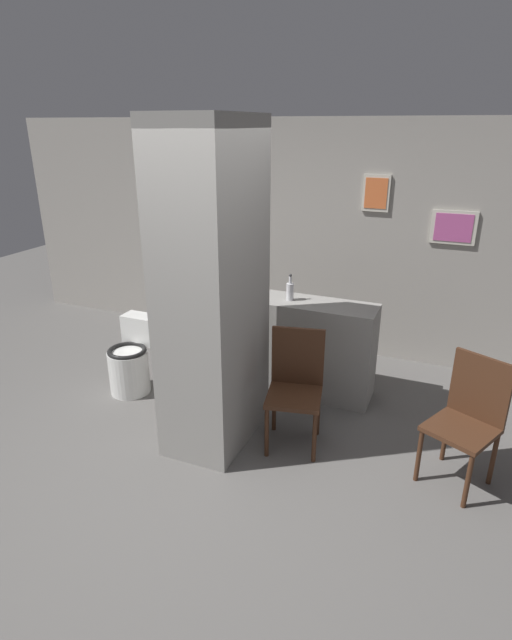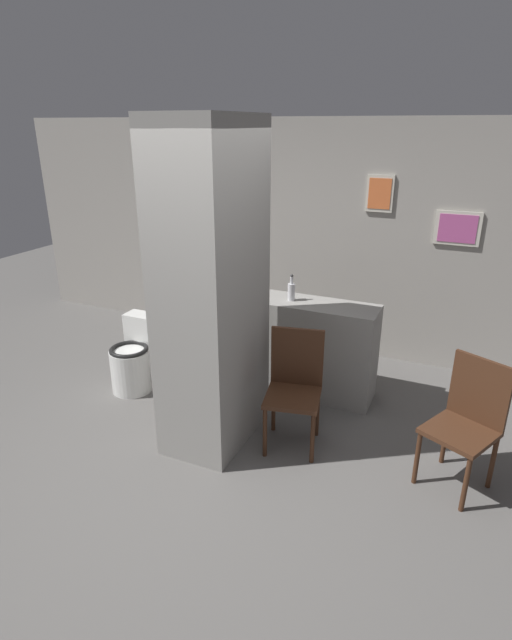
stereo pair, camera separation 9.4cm
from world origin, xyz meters
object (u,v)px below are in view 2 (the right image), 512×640
(bicycle, at_px, (219,339))
(bottle_tall, at_px, (291,291))
(chair_near_pillar, at_px, (294,384))
(chair_by_doorway, at_px, (467,419))
(toilet, at_px, (134,360))

(bicycle, xyz_separation_m, bottle_tall, (0.88, -0.15, 0.72))
(chair_near_pillar, xyz_separation_m, chair_by_doorway, (1.32, 0.01, 0.00))
(toilet, xyz_separation_m, chair_near_pillar, (1.79, -0.20, 0.23))
(chair_by_doorway, xyz_separation_m, bottle_tall, (-1.67, 0.82, 0.50))
(toilet, distance_m, bicycle, 0.96)
(chair_by_doorway, bearing_deg, chair_near_pillar, -153.33)
(toilet, xyz_separation_m, bottle_tall, (1.44, 0.64, 0.73))
(toilet, height_order, chair_by_doorway, chair_by_doorway)
(bicycle, relative_size, bottle_tall, 6.42)
(toilet, xyz_separation_m, chair_by_doorway, (3.11, -0.18, 0.23))
(bicycle, distance_m, bottle_tall, 1.15)
(toilet, bearing_deg, bicycle, 54.89)
(chair_near_pillar, distance_m, bicycle, 1.59)
(chair_by_doorway, bearing_deg, bottle_tall, 179.92)
(chair_near_pillar, relative_size, bottle_tall, 3.78)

